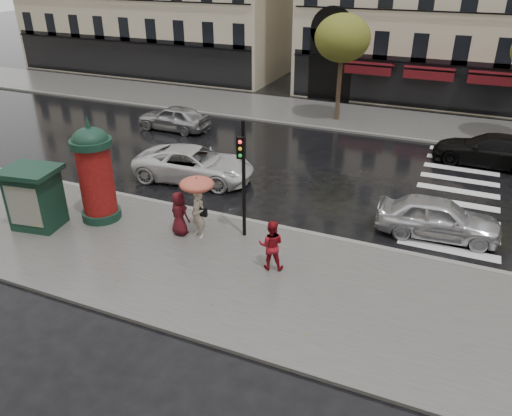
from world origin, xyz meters
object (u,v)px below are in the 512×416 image
at_px(traffic_light, 243,170).
at_px(car_white, 194,164).
at_px(woman_red, 271,245).
at_px(car_silver, 438,217).
at_px(woman_umbrella, 197,197).
at_px(newsstand, 35,197).
at_px(car_black, 490,150).
at_px(car_far_silver, 174,118).
at_px(morris_column, 95,171).
at_px(man_burgundy, 179,213).

xyz_separation_m(traffic_light, car_white, (-4.50, 4.20, -2.06)).
relative_size(woman_red, car_silver, 0.39).
relative_size(woman_umbrella, newsstand, 1.01).
relative_size(woman_umbrella, car_black, 0.45).
xyz_separation_m(traffic_light, car_black, (8.42, 11.89, -2.06)).
height_order(car_black, car_far_silver, car_black).
height_order(morris_column, traffic_light, traffic_light).
xyz_separation_m(car_silver, car_white, (-11.19, 1.03, 0.01)).
relative_size(woman_umbrella, woman_red, 1.37).
bearing_deg(car_black, car_silver, -7.66).
relative_size(man_burgundy, morris_column, 0.40).
distance_m(woman_umbrella, car_white, 5.76).
bearing_deg(car_white, woman_umbrella, -155.38).
relative_size(morris_column, car_far_silver, 0.95).
bearing_deg(woman_umbrella, car_black, 51.51).
xyz_separation_m(car_white, car_far_silver, (-5.00, 6.23, -0.02)).
xyz_separation_m(traffic_light, car_far_silver, (-9.50, 10.43, -2.08)).
xyz_separation_m(man_burgundy, car_white, (-2.20, 4.98, -0.19)).
distance_m(woman_umbrella, man_burgundy, 1.07).
height_order(woman_red, car_black, woman_red).
distance_m(car_black, car_far_silver, 17.99).
bearing_deg(morris_column, car_silver, 17.96).
xyz_separation_m(woman_red, car_silver, (4.94, 4.76, -0.24)).
height_order(car_silver, car_white, car_white).
height_order(morris_column, car_white, morris_column).
distance_m(woman_umbrella, newsstand, 6.44).
height_order(morris_column, car_silver, morris_column).
bearing_deg(traffic_light, car_white, 136.97).
height_order(woman_umbrella, morris_column, morris_column).
xyz_separation_m(morris_column, traffic_light, (5.93, 0.92, 0.68)).
height_order(traffic_light, car_black, traffic_light).
relative_size(traffic_light, car_black, 0.82).
bearing_deg(car_white, morris_column, 157.74).
bearing_deg(man_burgundy, morris_column, 15.80).
relative_size(man_burgundy, car_far_silver, 0.38).
relative_size(woman_umbrella, car_white, 0.43).
distance_m(morris_column, traffic_light, 6.04).
relative_size(woman_umbrella, morris_column, 0.57).
height_order(man_burgundy, traffic_light, traffic_light).
height_order(traffic_light, car_silver, traffic_light).
xyz_separation_m(man_burgundy, morris_column, (-3.63, -0.14, 1.19)).
bearing_deg(morris_column, car_far_silver, 107.48).
bearing_deg(car_black, morris_column, -44.68).
relative_size(man_burgundy, car_silver, 0.38).
bearing_deg(car_silver, car_white, 80.36).
bearing_deg(man_burgundy, woman_red, -177.66).
height_order(car_white, car_black, car_black).
height_order(woman_red, car_white, woman_red).
height_order(woman_red, car_far_silver, woman_red).
relative_size(morris_column, car_black, 0.78).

